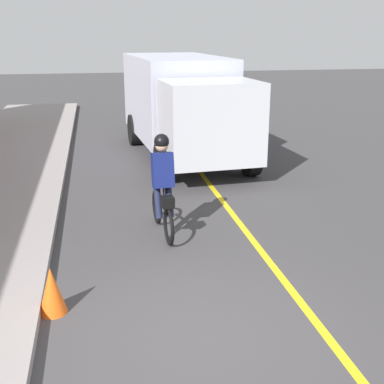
# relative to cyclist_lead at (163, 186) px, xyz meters

# --- Properties ---
(ground_plane) EXTENTS (80.00, 80.00, 0.00)m
(ground_plane) POSITION_rel_cyclist_lead_xyz_m (-3.30, 0.11, -0.91)
(ground_plane) COLOR #3D3B3D
(lane_line_centre) EXTENTS (36.00, 0.12, 0.01)m
(lane_line_centre) POSITION_rel_cyclist_lead_xyz_m (-3.30, -1.49, -0.91)
(lane_line_centre) COLOR yellow
(lane_line_centre) RESTS_ON ground
(cyclist_lead) EXTENTS (1.71, 0.38, 1.83)m
(cyclist_lead) POSITION_rel_cyclist_lead_xyz_m (0.00, 0.00, 0.00)
(cyclist_lead) COLOR black
(cyclist_lead) RESTS_ON ground
(box_truck_background) EXTENTS (6.87, 2.94, 2.78)m
(box_truck_background) POSITION_rel_cyclist_lead_xyz_m (5.87, -1.37, 0.64)
(box_truck_background) COLOR #B3B6C7
(box_truck_background) RESTS_ON ground
(traffic_cone_near) EXTENTS (0.36, 0.36, 0.64)m
(traffic_cone_near) POSITION_rel_cyclist_lead_xyz_m (-2.34, 1.76, -0.59)
(traffic_cone_near) COLOR #F25C16
(traffic_cone_near) RESTS_ON ground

